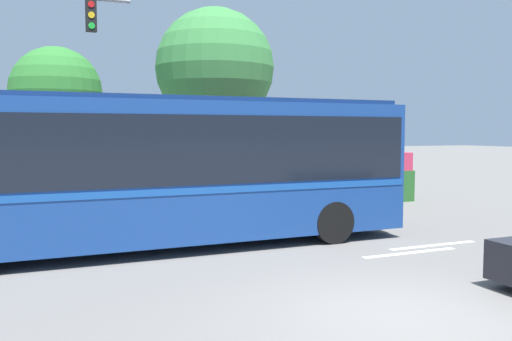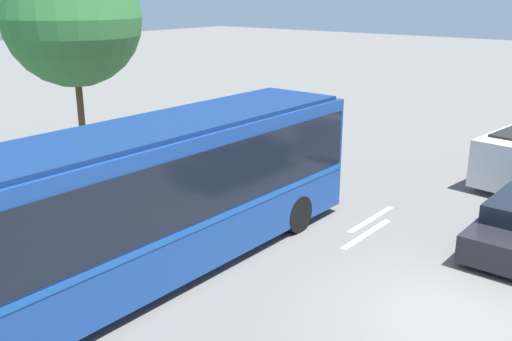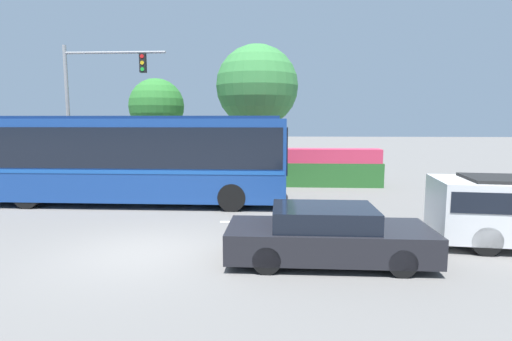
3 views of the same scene
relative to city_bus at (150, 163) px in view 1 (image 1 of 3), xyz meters
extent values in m
plane|color=slate|center=(2.41, -5.72, -1.92)|extent=(140.00, 140.00, 0.00)
cube|color=navy|center=(-0.01, 0.00, -0.16)|extent=(12.01, 2.51, 3.03)
cube|color=black|center=(-0.01, 0.00, 0.33)|extent=(11.77, 2.55, 1.46)
cube|color=#194C9E|center=(-0.01, 0.00, -0.52)|extent=(11.89, 2.54, 0.14)
cube|color=black|center=(6.01, -0.02, 0.21)|extent=(0.07, 2.10, 1.70)
cube|color=navy|center=(-0.01, 0.00, 1.41)|extent=(11.53, 2.31, 0.10)
cylinder|color=black|center=(4.07, 1.07, -1.42)|extent=(1.00, 0.30, 1.00)
cylinder|color=black|center=(4.07, -1.10, -1.42)|extent=(1.00, 0.30, 1.00)
cube|color=black|center=(-0.79, 4.24, 4.02)|extent=(0.30, 0.22, 0.90)
cylinder|color=red|center=(-0.79, 4.12, 4.32)|extent=(0.18, 0.02, 0.18)
cylinder|color=yellow|center=(-0.79, 4.12, 4.02)|extent=(0.18, 0.02, 0.18)
cylinder|color=green|center=(-0.79, 4.12, 3.72)|extent=(0.18, 0.02, 0.18)
cube|color=#286028|center=(6.42, 4.64, -1.34)|extent=(8.67, 1.06, 1.17)
cube|color=#CC3351|center=(6.42, 4.64, -0.42)|extent=(8.50, 1.01, 0.68)
cylinder|color=brown|center=(-1.63, 8.93, -0.48)|extent=(0.24, 0.24, 2.89)
sphere|color=#2D752D|center=(-1.63, 8.93, 2.15)|extent=(3.28, 3.28, 3.28)
cylinder|color=brown|center=(4.43, 8.81, -0.19)|extent=(0.24, 0.24, 3.47)
sphere|color=#387F3D|center=(4.43, 8.81, 3.28)|extent=(4.81, 4.81, 4.81)
cube|color=silver|center=(6.06, -2.24, -1.92)|extent=(2.40, 0.16, 0.01)
cube|color=silver|center=(5.07, -2.64, -1.92)|extent=(2.40, 0.16, 0.01)
camera|label=1|loc=(-2.31, -11.67, 0.72)|focal=36.74mm
camera|label=2|loc=(-7.43, -9.08, 4.14)|focal=40.12mm
camera|label=3|loc=(5.72, -15.03, 1.31)|focal=28.08mm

